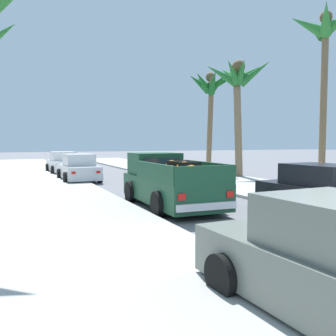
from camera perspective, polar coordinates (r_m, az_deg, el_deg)
name	(u,v)px	position (r m, az deg, el deg)	size (l,w,h in m)	color
ground_plane	(322,246)	(8.60, 22.90, -11.11)	(160.00, 160.00, 0.00)	slate
sidewalk_left	(42,189)	(17.88, -19.09, -3.05)	(4.95, 60.00, 0.12)	#B2AFA8
sidewalk_right	(219,180)	(20.85, 7.92, -1.88)	(4.95, 60.00, 0.12)	#B2AFA8
curb_left	(66,188)	(17.99, -15.66, -2.97)	(0.16, 60.00, 0.10)	silver
curb_right	(202,181)	(20.31, 5.33, -2.05)	(0.16, 60.00, 0.10)	silver
pickup_truck	(169,183)	(12.55, 0.17, -2.30)	(2.31, 5.25, 1.80)	#19472D
car_left_near	(161,166)	(23.09, -1.15, 0.35)	(2.14, 4.31, 1.54)	#474C56
car_right_near	(79,168)	(21.29, -13.76, -0.08)	(2.05, 4.27, 1.54)	silver
car_right_mid	(63,163)	(27.03, -16.05, 0.74)	(2.15, 4.31, 1.54)	silver
car_left_far	(323,192)	(11.95, 23.04, -3.44)	(2.14, 4.31, 1.54)	black
palm_tree_right_fore	(211,90)	(26.05, 6.67, 12.04)	(3.60, 3.41, 7.08)	brown
palm_tree_left_mid	(325,41)	(19.13, 23.31, 17.81)	(3.07, 3.16, 8.29)	brown
palm_tree_right_back	(238,84)	(23.14, 10.90, 12.77)	(3.58, 3.72, 7.17)	#846B4C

